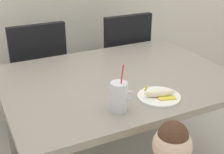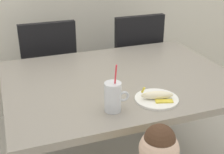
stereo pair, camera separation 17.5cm
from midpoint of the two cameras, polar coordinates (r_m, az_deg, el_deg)
The scene contains 6 objects.
dining_table at distance 1.94m, azimuth 4.20°, elevation -2.53°, with size 1.39×1.05×0.75m.
dining_chair_left at distance 2.56m, azimuth -9.68°, elevation 1.29°, with size 0.44×0.45×0.96m.
dining_chair_right at distance 2.74m, azimuth 5.71°, elevation 3.07°, with size 0.44×0.45×0.96m.
milk_cup at distance 1.51m, azimuth 3.53°, elevation -4.02°, with size 0.13×0.08×0.25m.
snack_plate at distance 1.66m, azimuth 11.19°, elevation -4.07°, with size 0.23×0.23×0.01m, color white.
peeled_banana at distance 1.64m, azimuth 11.44°, elevation -3.42°, with size 0.18×0.13×0.07m.
Camera 2 is at (-0.65, -1.61, 1.53)m, focal length 49.76 mm.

